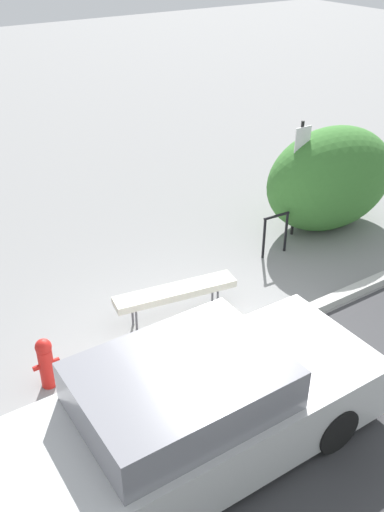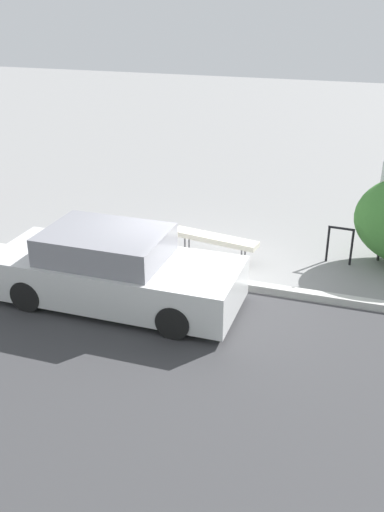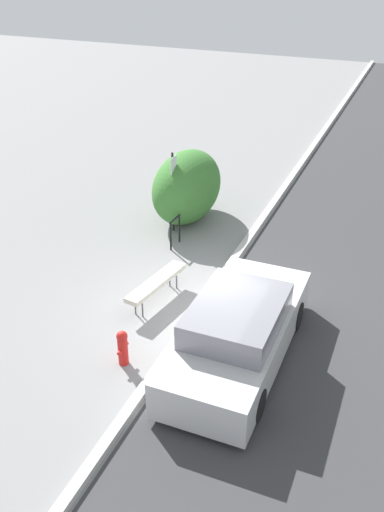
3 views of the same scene
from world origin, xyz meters
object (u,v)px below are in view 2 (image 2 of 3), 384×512
at_px(bike_rack, 340,241).
at_px(fire_hydrant, 114,235).
at_px(bench, 215,239).
at_px(parked_car_near, 114,270).

bearing_deg(bike_rack, fire_hydrant, -167.94).
height_order(bench, bike_rack, bike_rack).
relative_size(bench, fire_hydrant, 2.57).
distance_m(bench, parked_car_near, 2.66).
bearing_deg(bike_rack, bench, -165.15).
xyz_separation_m(bench, bike_rack, (2.56, 0.68, 0.01)).
bearing_deg(bench, parked_car_near, -107.93).
height_order(bench, fire_hydrant, fire_hydrant).
relative_size(bike_rack, parked_car_near, 0.18).
distance_m(bench, bike_rack, 2.65).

